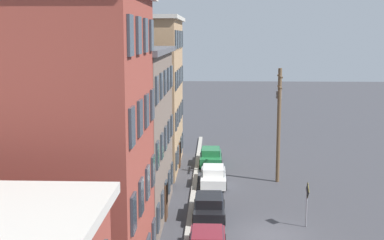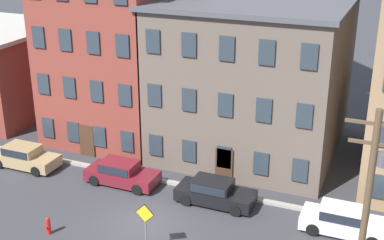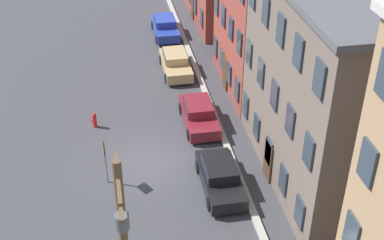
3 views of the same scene
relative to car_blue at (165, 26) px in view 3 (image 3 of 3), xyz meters
The scene contains 8 objects.
ground_plane 16.87m from the car_blue, 10.87° to the right, with size 200.00×200.00×0.00m, color #38383D.
kerb_strip 16.62m from the car_blue, ahead, with size 56.00×0.36×0.16m, color #9E998E.
car_blue is the anchor object (origin of this frame).
car_tan 6.43m from the car_blue, ahead, with size 4.40×1.92×1.43m.
car_maroon 13.32m from the car_blue, ahead, with size 4.40×1.92×1.43m.
car_black 19.30m from the car_blue, ahead, with size 4.40×1.92×1.43m.
caution_sign 18.74m from the car_blue, 16.95° to the right, with size 0.99×0.08×2.67m.
fire_hydrant 13.90m from the car_blue, 25.28° to the right, with size 0.24×0.34×0.96m.
Camera 3 is at (23.19, -1.74, 17.74)m, focal length 50.00 mm.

